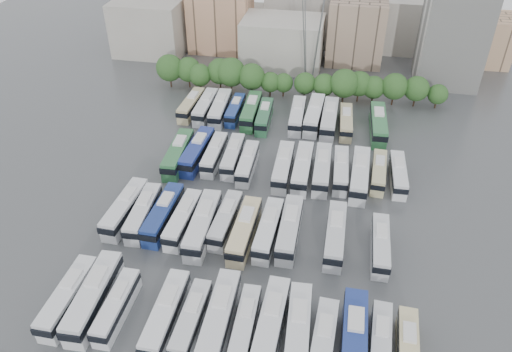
% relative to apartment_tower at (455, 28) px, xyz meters
% --- Properties ---
extents(ground, '(220.00, 220.00, 0.00)m').
position_rel_apartment_tower_xyz_m(ground, '(-34.00, -58.00, -13.00)').
color(ground, '#424447').
rests_on(ground, ground).
extents(tree_line, '(66.08, 7.81, 8.39)m').
position_rel_apartment_tower_xyz_m(tree_line, '(-36.72, -15.90, -8.60)').
color(tree_line, black).
rests_on(tree_line, ground).
extents(city_buildings, '(102.00, 35.00, 20.00)m').
position_rel_apartment_tower_xyz_m(city_buildings, '(-41.46, 13.86, -5.13)').
color(city_buildings, '#9E998E').
rests_on(city_buildings, ground).
extents(apartment_tower, '(14.00, 14.00, 26.00)m').
position_rel_apartment_tower_xyz_m(apartment_tower, '(0.00, 0.00, 0.00)').
color(apartment_tower, silver).
rests_on(apartment_tower, ground).
extents(electricity_pylon, '(9.00, 6.91, 33.83)m').
position_rel_apartment_tower_xyz_m(electricity_pylon, '(-32.00, -8.00, 5.66)').
color(electricity_pylon, slate).
rests_on(electricity_pylon, ground).
extents(bus_r0_s0, '(2.78, 12.38, 3.88)m').
position_rel_apartment_tower_xyz_m(bus_r0_s0, '(-55.53, -81.50, -11.10)').
color(bus_r0_s0, silver).
rests_on(bus_r0_s0, ground).
extents(bus_r0_s1, '(3.44, 13.69, 4.27)m').
position_rel_apartment_tower_xyz_m(bus_r0_s1, '(-52.20, -81.00, -10.91)').
color(bus_r0_s1, silver).
rests_on(bus_r0_s1, ground).
extents(bus_r0_s2, '(2.43, 10.96, 3.44)m').
position_rel_apartment_tower_xyz_m(bus_r0_s2, '(-48.86, -81.62, -11.31)').
color(bus_r0_s2, white).
rests_on(bus_r0_s2, ground).
extents(bus_r0_s4, '(2.77, 12.52, 3.92)m').
position_rel_apartment_tower_xyz_m(bus_r0_s4, '(-42.20, -81.79, -11.07)').
color(bus_r0_s4, silver).
rests_on(bus_r0_s4, ground).
extents(bus_r0_s5, '(2.56, 11.16, 3.49)m').
position_rel_apartment_tower_xyz_m(bus_r0_s5, '(-38.91, -81.82, -11.28)').
color(bus_r0_s5, silver).
rests_on(bus_r0_s5, ground).
extents(bus_r0_s6, '(3.12, 13.29, 4.15)m').
position_rel_apartment_tower_xyz_m(bus_r0_s6, '(-35.49, -81.05, -10.96)').
color(bus_r0_s6, silver).
rests_on(bus_r0_s6, ground).
extents(bus_r0_s7, '(2.58, 10.85, 3.39)m').
position_rel_apartment_tower_xyz_m(bus_r0_s7, '(-32.21, -81.24, -11.34)').
color(bus_r0_s7, silver).
rests_on(bus_r0_s7, ground).
extents(bus_r0_s8, '(3.15, 13.06, 4.08)m').
position_rel_apartment_tower_xyz_m(bus_r0_s8, '(-29.09, -80.89, -11.00)').
color(bus_r0_s8, silver).
rests_on(bus_r0_s8, ground).
extents(bus_r0_s9, '(3.44, 12.89, 4.00)m').
position_rel_apartment_tower_xyz_m(bus_r0_s9, '(-25.71, -81.18, -11.03)').
color(bus_r0_s9, silver).
rests_on(bus_r0_s9, ground).
extents(bus_r0_s10, '(3.16, 11.98, 3.72)m').
position_rel_apartment_tower_xyz_m(bus_r0_s10, '(-22.62, -82.43, -11.17)').
color(bus_r0_s10, silver).
rests_on(bus_r0_s10, ground).
extents(bus_r0_s11, '(2.96, 13.55, 4.25)m').
position_rel_apartment_tower_xyz_m(bus_r0_s11, '(-19.06, -81.46, -10.91)').
color(bus_r0_s11, navy).
rests_on(bus_r0_s11, ground).
extents(bus_r0_s12, '(2.93, 11.10, 3.45)m').
position_rel_apartment_tower_xyz_m(bus_r0_s12, '(-15.96, -80.99, -11.31)').
color(bus_r0_s12, silver).
rests_on(bus_r0_s12, ground).
extents(bus_r0_s13, '(2.75, 10.89, 3.39)m').
position_rel_apartment_tower_xyz_m(bus_r0_s13, '(-12.81, -81.20, -11.33)').
color(bus_r0_s13, beige).
rests_on(bus_r0_s13, ground).
extents(bus_r1_s0, '(3.30, 12.77, 3.97)m').
position_rel_apartment_tower_xyz_m(bus_r1_s0, '(-55.45, -63.22, -11.05)').
color(bus_r1_s0, silver).
rests_on(bus_r1_s0, ground).
extents(bus_r1_s1, '(3.20, 12.14, 3.77)m').
position_rel_apartment_tower_xyz_m(bus_r1_s1, '(-52.27, -63.59, -11.15)').
color(bus_r1_s1, silver).
rests_on(bus_r1_s1, ground).
extents(bus_r1_s2, '(3.07, 12.70, 3.96)m').
position_rel_apartment_tower_xyz_m(bus_r1_s2, '(-49.04, -63.39, -11.05)').
color(bus_r1_s2, navy).
rests_on(bus_r1_s2, ground).
extents(bus_r1_s3, '(3.04, 12.03, 3.75)m').
position_rel_apartment_tower_xyz_m(bus_r1_s3, '(-45.66, -63.89, -11.16)').
color(bus_r1_s3, silver).
rests_on(bus_r1_s3, ground).
extents(bus_r1_s4, '(3.21, 13.55, 4.23)m').
position_rel_apartment_tower_xyz_m(bus_r1_s4, '(-42.25, -64.78, -10.92)').
color(bus_r1_s4, silver).
rests_on(bus_r1_s4, ground).
extents(bus_r1_s5, '(3.08, 11.76, 3.66)m').
position_rel_apartment_tower_xyz_m(bus_r1_s5, '(-39.19, -62.75, -11.20)').
color(bus_r1_s5, silver).
rests_on(bus_r1_s5, ground).
extents(bus_r1_s6, '(3.09, 12.86, 4.02)m').
position_rel_apartment_tower_xyz_m(bus_r1_s6, '(-35.81, -64.73, -11.03)').
color(bus_r1_s6, beige).
rests_on(bus_r1_s6, ground).
extents(bus_r1_s7, '(3.04, 12.26, 3.82)m').
position_rel_apartment_tower_xyz_m(bus_r1_s7, '(-32.31, -63.84, -11.12)').
color(bus_r1_s7, silver).
rests_on(bus_r1_s7, ground).
extents(bus_r1_s8, '(2.82, 12.83, 4.02)m').
position_rel_apartment_tower_xyz_m(bus_r1_s8, '(-29.18, -63.13, -11.02)').
color(bus_r1_s8, silver).
rests_on(bus_r1_s8, ground).
extents(bus_r1_s10, '(2.79, 12.62, 3.96)m').
position_rel_apartment_tower_xyz_m(bus_r1_s10, '(-22.35, -63.16, -11.06)').
color(bus_r1_s10, silver).
rests_on(bus_r1_s10, ground).
extents(bus_r1_s12, '(2.50, 11.36, 3.56)m').
position_rel_apartment_tower_xyz_m(bus_r1_s12, '(-15.76, -63.93, -11.25)').
color(bus_r1_s12, silver).
rests_on(bus_r1_s12, ground).
extents(bus_r2_s1, '(3.42, 13.27, 4.13)m').
position_rel_apartment_tower_xyz_m(bus_r2_s1, '(-52.09, -46.64, -10.97)').
color(bus_r2_s1, '#2E6D3C').
rests_on(bus_r2_s1, ground).
extents(bus_r2_s2, '(3.50, 13.26, 4.12)m').
position_rel_apartment_tower_xyz_m(bus_r2_s2, '(-48.92, -45.08, -10.98)').
color(bus_r2_s2, navy).
rests_on(bus_r2_s2, ground).
extents(bus_r2_s3, '(2.58, 11.63, 3.65)m').
position_rel_apartment_tower_xyz_m(bus_r2_s3, '(-45.63, -45.12, -11.21)').
color(bus_r2_s3, silver).
rests_on(bus_r2_s3, ground).
extents(bus_r2_s4, '(2.92, 11.79, 3.68)m').
position_rel_apartment_tower_xyz_m(bus_r2_s4, '(-42.13, -45.08, -11.20)').
color(bus_r2_s4, silver).
rests_on(bus_r2_s4, ground).
extents(bus_r2_s5, '(2.68, 11.42, 3.57)m').
position_rel_apartment_tower_xyz_m(bus_r2_s5, '(-39.03, -46.81, -11.25)').
color(bus_r2_s5, silver).
rests_on(bus_r2_s5, ground).
extents(bus_r2_s7, '(2.98, 12.62, 3.94)m').
position_rel_apartment_tower_xyz_m(bus_r2_s7, '(-32.54, -46.91, -11.06)').
color(bus_r2_s7, silver).
rests_on(bus_r2_s7, ground).
extents(bus_r2_s8, '(2.91, 13.01, 4.08)m').
position_rel_apartment_tower_xyz_m(bus_r2_s8, '(-29.12, -46.78, -11.00)').
color(bus_r2_s8, silver).
rests_on(bus_r2_s8, ground).
extents(bus_r2_s9, '(3.05, 12.86, 4.02)m').
position_rel_apartment_tower_xyz_m(bus_r2_s9, '(-25.71, -46.44, -11.03)').
color(bus_r2_s9, silver).
rests_on(bus_r2_s9, ground).
extents(bus_r2_s10, '(2.99, 11.84, 3.69)m').
position_rel_apartment_tower_xyz_m(bus_r2_s10, '(-22.46, -45.89, -11.19)').
color(bus_r2_s10, silver).
rests_on(bus_r2_s10, ground).
extents(bus_r2_s11, '(3.33, 13.54, 4.22)m').
position_rel_apartment_tower_xyz_m(bus_r2_s11, '(-19.14, -47.05, -10.93)').
color(bus_r2_s11, silver).
rests_on(bus_r2_s11, ground).
extents(bus_r2_s12, '(2.89, 11.06, 3.44)m').
position_rel_apartment_tower_xyz_m(bus_r2_s12, '(-15.85, -45.04, -11.31)').
color(bus_r2_s12, '#C6BC88').
rests_on(bus_r2_s12, ground).
extents(bus_r2_s13, '(2.80, 11.39, 3.55)m').
position_rel_apartment_tower_xyz_m(bus_r2_s13, '(-12.52, -45.23, -11.26)').
color(bus_r2_s13, silver).
rests_on(bus_r2_s13, ground).
extents(bus_r3_s0, '(3.09, 11.96, 3.72)m').
position_rel_apartment_tower_xyz_m(bus_r3_s0, '(-55.48, -27.29, -11.17)').
color(bus_r3_s0, tan).
rests_on(bus_r3_s0, ground).
extents(bus_r3_s1, '(2.75, 12.46, 3.91)m').
position_rel_apartment_tower_xyz_m(bus_r3_s1, '(-52.18, -27.67, -11.08)').
color(bus_r3_s1, silver).
rests_on(bus_r3_s1, ground).
extents(bus_r3_s2, '(3.43, 13.08, 4.07)m').
position_rel_apartment_tower_xyz_m(bus_r3_s2, '(-48.85, -27.99, -11.00)').
color(bus_r3_s2, silver).
rests_on(bus_r3_s2, ground).
extents(bus_r3_s3, '(2.43, 10.93, 3.43)m').
position_rel_apartment_tower_xyz_m(bus_r3_s3, '(-45.72, -27.40, -11.32)').
color(bus_r3_s3, navy).
rests_on(bus_r3_s3, ground).
extents(bus_r3_s4, '(3.20, 13.02, 4.06)m').
position_rel_apartment_tower_xyz_m(bus_r3_s4, '(-42.17, -27.82, -11.01)').
color(bus_r3_s4, '#2E6D3C').
rests_on(bus_r3_s4, ground).
extents(bus_r3_s5, '(3.07, 11.85, 3.69)m').
position_rel_apartment_tower_xyz_m(bus_r3_s5, '(-39.10, -29.24, -11.19)').
color(bus_r3_s5, '#2A633F').
rests_on(bus_r3_s5, ground).
extents(bus_r3_s7, '(3.13, 12.54, 3.91)m').
position_rel_apartment_tower_xyz_m(bus_r3_s7, '(-32.38, -27.82, -11.08)').
color(bus_r3_s7, silver).
rests_on(bus_r3_s7, ground).
extents(bus_r3_s8, '(3.43, 13.66, 4.26)m').
position_rel_apartment_tower_xyz_m(bus_r3_s8, '(-28.93, -27.12, -10.91)').
color(bus_r3_s8, white).
rests_on(bus_r3_s8, ground).
extents(bus_r3_s9, '(3.02, 13.56, 4.25)m').
position_rel_apartment_tower_xyz_m(bus_r3_s9, '(-25.71, -28.21, -10.91)').
color(bus_r3_s9, silver).
rests_on(bus_r3_s9, ground).
extents(bus_r3_s10, '(3.05, 11.68, 3.63)m').
position_rel_apartment_tower_xyz_m(bus_r3_s10, '(-22.31, -28.40, -11.22)').
color(bus_r3_s10, '#C0B284').
rests_on(bus_r3_s10, ground).
extents(bus_r3_s12, '(3.47, 13.72, 4.27)m').
position_rel_apartment_tower_xyz_m(bus_r3_s12, '(-15.86, -28.65, -10.90)').
color(bus_r3_s12, '#317241').
rests_on(bus_r3_s12, ground).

